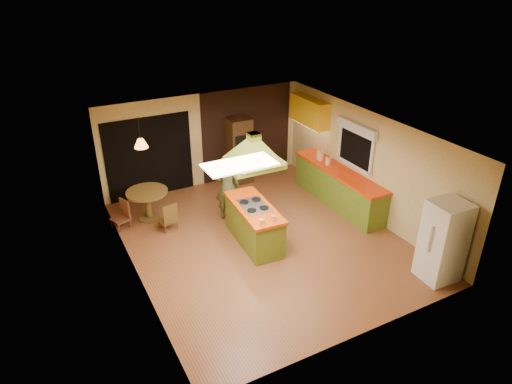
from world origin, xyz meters
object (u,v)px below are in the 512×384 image
dining_table (148,199)px  wall_oven (239,150)px  canister_large (320,155)px  kitchen_island (254,224)px  man (227,187)px  refrigerator (443,241)px

dining_table → wall_oven: bearing=17.4°
dining_table → canister_large: bearing=-9.1°
wall_oven → kitchen_island: bearing=-109.9°
kitchen_island → dining_table: kitchen_island is taller
kitchen_island → wall_oven: size_ratio=1.01×
man → wall_oven: size_ratio=0.88×
canister_large → dining_table: bearing=170.9°
man → dining_table: bearing=-5.3°
refrigerator → canister_large: (0.05, 4.10, 0.22)m
refrigerator → dining_table: 6.43m
man → dining_table: size_ratio=1.66×
refrigerator → dining_table: bearing=135.0°
kitchen_island → canister_large: canister_large is taller
refrigerator → wall_oven: size_ratio=0.90×
man → refrigerator: 4.75m
kitchen_island → refrigerator: bearing=-43.1°
kitchen_island → wall_oven: wall_oven is taller
refrigerator → dining_table: (-4.28, 4.79, -0.31)m
man → dining_table: 1.89m
man → wall_oven: bearing=-102.6°
canister_large → wall_oven: bearing=134.5°
refrigerator → canister_large: refrigerator is taller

